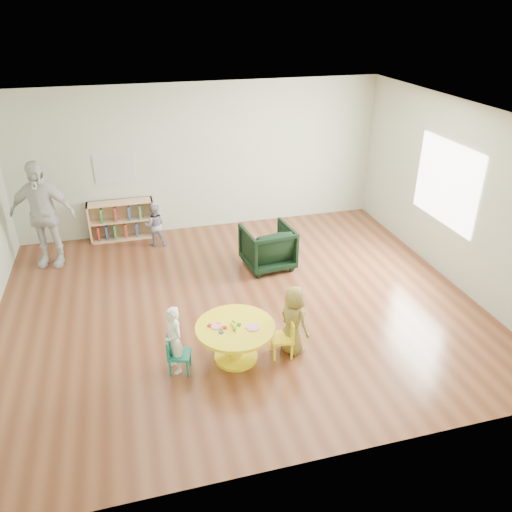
{
  "coord_description": "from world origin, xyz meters",
  "views": [
    {
      "loc": [
        -1.41,
        -6.21,
        4.12
      ],
      "look_at": [
        0.19,
        -0.3,
        0.94
      ],
      "focal_mm": 35.0,
      "sensor_mm": 36.0,
      "label": 1
    }
  ],
  "objects_px": {
    "child_right": "(293,320)",
    "adult_caretaker": "(42,214)",
    "bookshelf": "(121,220)",
    "armchair": "(268,247)",
    "toddler": "(155,225)",
    "activity_table": "(235,336)",
    "child_left": "(174,340)",
    "kid_chair_left": "(176,353)",
    "kid_chair_right": "(285,337)"
  },
  "relations": [
    {
      "from": "child_right",
      "to": "adult_caretaker",
      "type": "xyz_separation_m",
      "value": [
        -3.26,
        3.38,
        0.45
      ]
    },
    {
      "from": "bookshelf",
      "to": "child_right",
      "type": "height_order",
      "value": "child_right"
    },
    {
      "from": "armchair",
      "to": "toddler",
      "type": "relative_size",
      "value": 0.99
    },
    {
      "from": "activity_table",
      "to": "toddler",
      "type": "height_order",
      "value": "toddler"
    },
    {
      "from": "activity_table",
      "to": "child_left",
      "type": "xyz_separation_m",
      "value": [
        -0.77,
        -0.01,
        0.1
      ]
    },
    {
      "from": "armchair",
      "to": "adult_caretaker",
      "type": "height_order",
      "value": "adult_caretaker"
    },
    {
      "from": "child_left",
      "to": "child_right",
      "type": "xyz_separation_m",
      "value": [
        1.52,
        -0.02,
        0.03
      ]
    },
    {
      "from": "kid_chair_left",
      "to": "adult_caretaker",
      "type": "distance_m",
      "value": 3.87
    },
    {
      "from": "kid_chair_right",
      "to": "child_left",
      "type": "bearing_deg",
      "value": 94.68
    },
    {
      "from": "armchair",
      "to": "adult_caretaker",
      "type": "bearing_deg",
      "value": -22.85
    },
    {
      "from": "toddler",
      "to": "kid_chair_right",
      "type": "bearing_deg",
      "value": 116.45
    },
    {
      "from": "child_left",
      "to": "child_right",
      "type": "height_order",
      "value": "child_right"
    },
    {
      "from": "armchair",
      "to": "activity_table",
      "type": "bearing_deg",
      "value": 58.36
    },
    {
      "from": "kid_chair_left",
      "to": "child_right",
      "type": "bearing_deg",
      "value": 107.77
    },
    {
      "from": "bookshelf",
      "to": "child_right",
      "type": "bearing_deg",
      "value": -63.77
    },
    {
      "from": "armchair",
      "to": "toddler",
      "type": "height_order",
      "value": "toddler"
    },
    {
      "from": "kid_chair_right",
      "to": "toddler",
      "type": "distance_m",
      "value": 3.91
    },
    {
      "from": "bookshelf",
      "to": "child_right",
      "type": "xyz_separation_m",
      "value": [
        2.03,
        -4.13,
        0.11
      ]
    },
    {
      "from": "kid_chair_left",
      "to": "bookshelf",
      "type": "height_order",
      "value": "bookshelf"
    },
    {
      "from": "activity_table",
      "to": "child_right",
      "type": "xyz_separation_m",
      "value": [
        0.75,
        -0.03,
        0.13
      ]
    },
    {
      "from": "toddler",
      "to": "child_right",
      "type": "bearing_deg",
      "value": 118.45
    },
    {
      "from": "kid_chair_right",
      "to": "bookshelf",
      "type": "xyz_separation_m",
      "value": [
        -1.91,
        4.18,
        0.09
      ]
    },
    {
      "from": "kid_chair_left",
      "to": "kid_chair_right",
      "type": "height_order",
      "value": "kid_chair_right"
    },
    {
      "from": "kid_chair_left",
      "to": "child_left",
      "type": "height_order",
      "value": "child_left"
    },
    {
      "from": "bookshelf",
      "to": "adult_caretaker",
      "type": "height_order",
      "value": "adult_caretaker"
    },
    {
      "from": "kid_chair_right",
      "to": "adult_caretaker",
      "type": "xyz_separation_m",
      "value": [
        -3.13,
        3.43,
        0.64
      ]
    },
    {
      "from": "kid_chair_right",
      "to": "child_right",
      "type": "xyz_separation_m",
      "value": [
        0.13,
        0.05,
        0.19
      ]
    },
    {
      "from": "armchair",
      "to": "child_right",
      "type": "height_order",
      "value": "child_right"
    },
    {
      "from": "activity_table",
      "to": "kid_chair_left",
      "type": "bearing_deg",
      "value": -177.06
    },
    {
      "from": "armchair",
      "to": "child_right",
      "type": "xyz_separation_m",
      "value": [
        -0.33,
        -2.3,
        0.11
      ]
    },
    {
      "from": "child_right",
      "to": "adult_caretaker",
      "type": "relative_size",
      "value": 0.51
    },
    {
      "from": "child_left",
      "to": "kid_chair_left",
      "type": "bearing_deg",
      "value": 13.97
    },
    {
      "from": "activity_table",
      "to": "child_left",
      "type": "relative_size",
      "value": 1.12
    },
    {
      "from": "bookshelf",
      "to": "kid_chair_left",
      "type": "bearing_deg",
      "value": -82.68
    },
    {
      "from": "child_right",
      "to": "adult_caretaker",
      "type": "distance_m",
      "value": 4.72
    },
    {
      "from": "activity_table",
      "to": "toddler",
      "type": "distance_m",
      "value": 3.67
    },
    {
      "from": "child_left",
      "to": "toddler",
      "type": "xyz_separation_m",
      "value": [
        0.08,
        3.61,
        -0.04
      ]
    },
    {
      "from": "kid_chair_right",
      "to": "adult_caretaker",
      "type": "height_order",
      "value": "adult_caretaker"
    },
    {
      "from": "toddler",
      "to": "child_left",
      "type": "bearing_deg",
      "value": 95.54
    },
    {
      "from": "kid_chair_left",
      "to": "armchair",
      "type": "relative_size",
      "value": 0.61
    },
    {
      "from": "kid_chair_left",
      "to": "armchair",
      "type": "xyz_separation_m",
      "value": [
        1.83,
        2.31,
        0.1
      ]
    },
    {
      "from": "armchair",
      "to": "bookshelf",
      "type": "bearing_deg",
      "value": -43.79
    },
    {
      "from": "kid_chair_right",
      "to": "child_right",
      "type": "relative_size",
      "value": 0.55
    },
    {
      "from": "child_right",
      "to": "bookshelf",
      "type": "bearing_deg",
      "value": 1.86
    },
    {
      "from": "bookshelf",
      "to": "child_left",
      "type": "xyz_separation_m",
      "value": [
        0.51,
        -4.11,
        0.08
      ]
    },
    {
      "from": "activity_table",
      "to": "kid_chair_right",
      "type": "bearing_deg",
      "value": -7.46
    },
    {
      "from": "kid_chair_left",
      "to": "toddler",
      "type": "relative_size",
      "value": 0.61
    },
    {
      "from": "activity_table",
      "to": "adult_caretaker",
      "type": "bearing_deg",
      "value": 126.81
    },
    {
      "from": "armchair",
      "to": "child_right",
      "type": "distance_m",
      "value": 2.33
    },
    {
      "from": "child_left",
      "to": "adult_caretaker",
      "type": "xyz_separation_m",
      "value": [
        -1.74,
        3.37,
        0.47
      ]
    }
  ]
}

